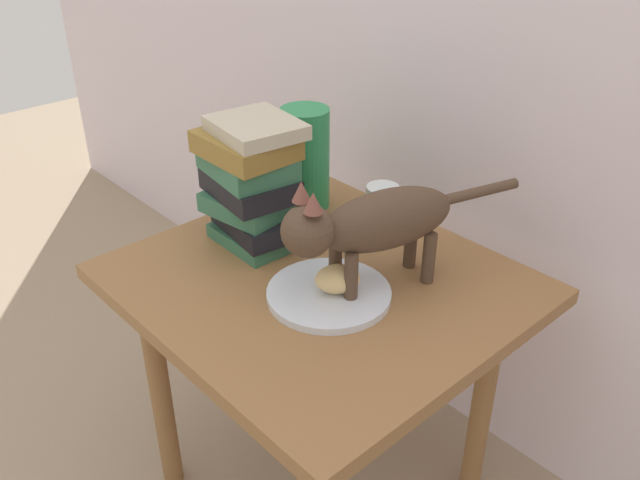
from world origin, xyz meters
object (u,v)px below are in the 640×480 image
plate (329,294)px  green_vase (305,159)px  side_table (320,313)px  candle_jar (382,207)px  book_stack (252,183)px  bread_roll (338,279)px  cat (372,223)px

plate → green_vase: size_ratio=0.99×
side_table → candle_jar: (-0.07, 0.24, 0.12)m
side_table → book_stack: bearing=-177.8°
book_stack → candle_jar: size_ratio=3.04×
side_table → candle_jar: size_ratio=8.20×
side_table → candle_jar: bearing=105.6°
plate → book_stack: book_stack is taller
side_table → green_vase: bearing=143.7°
book_stack → plate: bearing=-5.7°
side_table → book_stack: (-0.19, -0.01, 0.21)m
plate → bread_roll: bread_roll is taller
plate → bread_roll: 0.04m
bread_roll → cat: bearing=75.9°
bread_roll → cat: (0.02, 0.06, 0.09)m
plate → cat: cat is taller
cat → book_stack: (-0.27, -0.05, -0.00)m
side_table → plate: (0.06, -0.03, 0.09)m
plate → book_stack: size_ratio=0.86×
plate → book_stack: (-0.25, 0.02, 0.12)m
side_table → cat: (0.08, 0.04, 0.21)m
cat → green_vase: cat is taller
plate → candle_jar: bearing=114.8°
candle_jar → side_table: bearing=-74.4°
plate → bread_roll: (0.01, 0.01, 0.03)m
cat → book_stack: bearing=-169.4°
side_table → candle_jar: candle_jar is taller
cat → green_vase: size_ratio=2.09×
cat → green_vase: 0.35m
side_table → bread_roll: (0.07, -0.02, 0.12)m
plate → bread_roll: size_ratio=2.77×
book_stack → green_vase: (-0.05, 0.18, -0.02)m
bread_roll → cat: cat is taller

